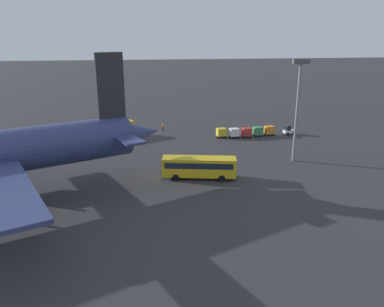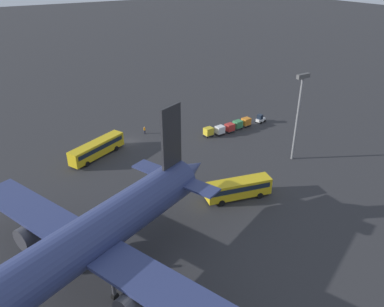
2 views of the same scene
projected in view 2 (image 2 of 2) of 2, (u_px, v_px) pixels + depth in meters
The scene contains 12 objects.
ground_plane at pixel (129, 142), 82.03m from camera, with size 600.00×600.00×0.00m, color #2D2D30.
airplane at pixel (78, 247), 41.75m from camera, with size 46.58×39.88×18.74m.
shuttle_bus_near at pixel (97, 148), 75.10m from camera, with size 12.75×7.89×3.26m.
shuttle_bus_far at pixel (238, 188), 62.04m from camera, with size 11.43×5.12×3.26m.
baggage_tug at pixel (260, 119), 91.48m from camera, with size 2.65×2.15×2.10m.
worker_person at pixel (145, 130), 85.54m from camera, with size 0.38×0.38×1.74m.
cargo_cart_orange at pixel (246, 122), 89.21m from camera, with size 2.12×1.83×2.06m.
cargo_cart_green at pixel (238, 124), 87.76m from camera, with size 2.12×1.83×2.06m.
cargo_cart_red at pixel (230, 127), 86.11m from camera, with size 2.12×1.83×2.06m.
cargo_cart_white at pixel (220, 130), 84.91m from camera, with size 2.12×1.83×2.06m.
cargo_cart_yellow at pixel (208, 131), 84.11m from camera, with size 2.12×1.83×2.06m.
light_pole at pixel (299, 109), 70.25m from camera, with size 2.80×0.70×17.31m.
Camera 2 is at (26.43, 70.44, 35.62)m, focal length 35.00 mm.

